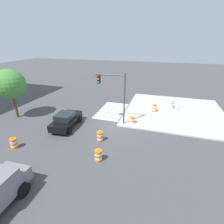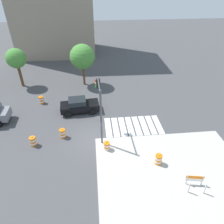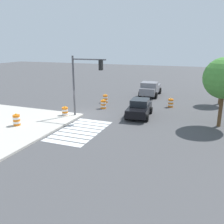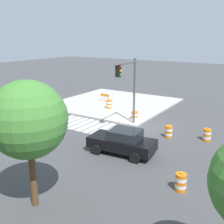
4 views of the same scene
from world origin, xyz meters
name	(u,v)px [view 3 (image 3 of 4)]	position (x,y,z in m)	size (l,w,h in m)	color
ground_plane	(84,115)	(0.00, 0.00, 0.00)	(120.00, 120.00, 0.00)	#474749
crosswalk_stripes	(80,131)	(4.00, 1.80, 0.01)	(5.85, 3.20, 0.02)	silver
sports_car	(139,108)	(-1.64, 5.09, 0.81)	(4.45, 2.43, 1.63)	black
pickup_truck	(150,89)	(-11.33, 3.94, 0.97)	(5.22, 2.49, 1.92)	slate
traffic_barrel_near_corner	(103,104)	(-3.11, 0.74, 0.45)	(0.56, 0.56, 1.02)	orange
traffic_barrel_crosswalk_end	(171,103)	(-6.32, 7.36, 0.45)	(0.56, 0.56, 1.02)	orange
traffic_barrel_median_near	(65,112)	(0.98, -1.45, 0.45)	(0.56, 0.56, 1.02)	orange
traffic_barrel_median_far	(105,99)	(-5.71, -0.12, 0.45)	(0.56, 0.56, 1.02)	orange
traffic_barrel_on_sidewalk	(17,120)	(5.06, -3.53, 0.60)	(0.56, 0.56, 1.02)	orange
traffic_light_pole	(85,76)	(0.56, 0.54, 3.91)	(0.47, 3.29, 5.50)	#4C4C51
street_tree_streetside_near	(224,78)	(-1.19, 12.06, 4.02)	(3.31, 3.31, 5.69)	brown
street_tree_streetside_mid	(224,70)	(-9.84, 12.43, 3.92)	(2.58, 2.58, 5.27)	brown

